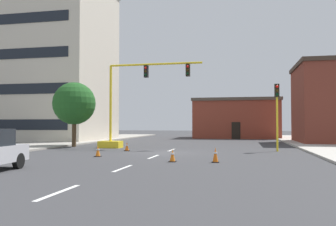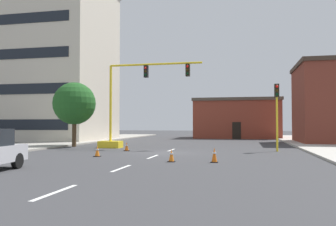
# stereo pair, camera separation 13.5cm
# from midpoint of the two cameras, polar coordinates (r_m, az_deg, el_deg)

# --- Properties ---
(ground_plane) EXTENTS (160.00, 160.00, 0.00)m
(ground_plane) POSITION_cam_midpoint_polar(r_m,az_deg,el_deg) (23.72, -0.77, -6.51)
(ground_plane) COLOR #38383A
(sidewalk_left) EXTENTS (6.00, 56.00, 0.14)m
(sidewalk_left) POSITION_cam_midpoint_polar(r_m,az_deg,el_deg) (35.79, -17.86, -4.73)
(sidewalk_left) COLOR #9E998E
(sidewalk_left) RESTS_ON ground_plane
(sidewalk_right) EXTENTS (6.00, 56.00, 0.14)m
(sidewalk_right) POSITION_cam_midpoint_polar(r_m,az_deg,el_deg) (32.00, 25.21, -5.00)
(sidewalk_right) COLOR #B2ADA3
(sidewalk_right) RESTS_ON ground_plane
(lane_stripe_seg_0) EXTENTS (0.16, 2.40, 0.01)m
(lane_stripe_seg_0) POSITION_cam_midpoint_polar(r_m,az_deg,el_deg) (10.61, -17.83, -12.25)
(lane_stripe_seg_0) COLOR silver
(lane_stripe_seg_0) RESTS_ON ground_plane
(lane_stripe_seg_1) EXTENTS (0.16, 2.40, 0.01)m
(lane_stripe_seg_1) POSITION_cam_midpoint_polar(r_m,az_deg,el_deg) (15.58, -7.66, -8.95)
(lane_stripe_seg_1) COLOR silver
(lane_stripe_seg_1) RESTS_ON ground_plane
(lane_stripe_seg_2) EXTENTS (0.16, 2.40, 0.01)m
(lane_stripe_seg_2) POSITION_cam_midpoint_polar(r_m,az_deg,el_deg) (20.82, -2.58, -7.16)
(lane_stripe_seg_2) COLOR silver
(lane_stripe_seg_2) RESTS_ON ground_plane
(lane_stripe_seg_3) EXTENTS (0.16, 2.40, 0.01)m
(lane_stripe_seg_3) POSITION_cam_midpoint_polar(r_m,az_deg,el_deg) (26.16, 0.43, -6.07)
(lane_stripe_seg_3) COLOR silver
(lane_stripe_seg_3) RESTS_ON ground_plane
(building_tall_left) EXTENTS (14.05, 12.20, 19.10)m
(building_tall_left) POSITION_cam_midpoint_polar(r_m,az_deg,el_deg) (45.44, -18.87, 7.93)
(building_tall_left) COLOR beige
(building_tall_left) RESTS_ON ground_plane
(building_brick_center) EXTENTS (11.68, 8.39, 5.42)m
(building_brick_center) POSITION_cam_midpoint_polar(r_m,az_deg,el_deg) (49.84, 11.03, -0.89)
(building_brick_center) COLOR brown
(building_brick_center) RESTS_ON ground_plane
(traffic_signal_gantry) EXTENTS (8.45, 1.20, 6.83)m
(traffic_signal_gantry) POSITION_cam_midpoint_polar(r_m,az_deg,el_deg) (28.60, -7.55, -1.27)
(traffic_signal_gantry) COLOR yellow
(traffic_signal_gantry) RESTS_ON ground_plane
(traffic_light_pole_right) EXTENTS (0.32, 0.47, 4.80)m
(traffic_light_pole_right) POSITION_cam_midpoint_polar(r_m,az_deg,el_deg) (25.96, 17.25, 1.77)
(traffic_light_pole_right) COLOR yellow
(traffic_light_pole_right) RESTS_ON ground_plane
(tree_left_near) EXTENTS (3.63, 3.63, 5.53)m
(tree_left_near) POSITION_cam_midpoint_polar(r_m,az_deg,el_deg) (30.90, -15.20, 1.50)
(tree_left_near) COLOR #4C3823
(tree_left_near) RESTS_ON ground_plane
(traffic_cone_roadside_a) EXTENTS (0.36, 0.36, 0.64)m
(traffic_cone_roadside_a) POSITION_cam_midpoint_polar(r_m,az_deg,el_deg) (25.46, -6.89, -5.47)
(traffic_cone_roadside_a) COLOR black
(traffic_cone_roadside_a) RESTS_ON ground_plane
(traffic_cone_roadside_b) EXTENTS (0.36, 0.36, 0.77)m
(traffic_cone_roadside_b) POSITION_cam_midpoint_polar(r_m,az_deg,el_deg) (17.85, 7.54, -6.83)
(traffic_cone_roadside_b) COLOR black
(traffic_cone_roadside_b) RESTS_ON ground_plane
(traffic_cone_roadside_c) EXTENTS (0.36, 0.36, 0.66)m
(traffic_cone_roadside_c) POSITION_cam_midpoint_polar(r_m,az_deg,el_deg) (21.29, -11.57, -6.14)
(traffic_cone_roadside_c) COLOR black
(traffic_cone_roadside_c) RESTS_ON ground_plane
(traffic_cone_roadside_d) EXTENTS (0.36, 0.36, 0.66)m
(traffic_cone_roadside_d) POSITION_cam_midpoint_polar(r_m,az_deg,el_deg) (18.00, 0.52, -6.98)
(traffic_cone_roadside_d) COLOR black
(traffic_cone_roadside_d) RESTS_ON ground_plane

